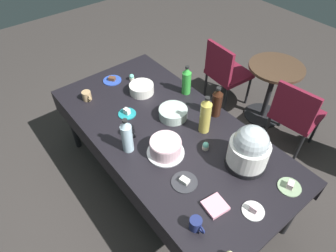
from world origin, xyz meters
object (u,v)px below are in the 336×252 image
cupcake_mint (132,77)px  soda_bottle_cola (217,102)px  maroon_chair_right (295,113)px  maroon_chair_left (225,71)px  dessert_plate_cobalt (112,80)px  ceramic_snack_bowl (142,89)px  cupcake_rose (206,146)px  frosted_layer_cake (166,147)px  round_cafe_table (272,83)px  slow_cooker (249,149)px  dessert_plate_white (253,210)px  coffee_mug_navy (196,224)px  potluck_table (168,136)px  glass_salad_bowl (173,113)px  soda_bottle_water (127,136)px  coffee_mug_tan (87,96)px  soda_bottle_lime_soda (187,81)px  coffee_mug_black (131,132)px  dessert_plate_sage (290,186)px  dessert_plate_charcoal (184,182)px  soda_bottle_ginger_ale (205,116)px  dessert_plate_teal (127,113)px

cupcake_mint → soda_bottle_cola: (0.88, 0.29, 0.10)m
maroon_chair_right → maroon_chair_left: bearing=-180.0°
dessert_plate_cobalt → maroon_chair_right: maroon_chair_right is taller
ceramic_snack_bowl → cupcake_rose: (0.89, -0.02, -0.01)m
frosted_layer_cake → round_cafe_table: size_ratio=0.40×
slow_cooker → dessert_plate_white: bearing=-41.6°
soda_bottle_cola → slow_cooker: bearing=-22.5°
coffee_mug_navy → dessert_plate_white: bearing=67.8°
potluck_table → glass_salad_bowl: size_ratio=8.96×
frosted_layer_cake → ceramic_snack_bowl: (-0.73, 0.29, -0.02)m
glass_salad_bowl → round_cafe_table: (0.05, 1.41, -0.29)m
soda_bottle_water → coffee_mug_tan: (-0.74, 0.04, -0.10)m
soda_bottle_lime_soda → soda_bottle_water: 0.85m
dessert_plate_white → soda_bottle_lime_soda: 1.30m
round_cafe_table → soda_bottle_water: bearing=-89.4°
frosted_layer_cake → dessert_plate_cobalt: bearing=171.1°
coffee_mug_black → maroon_chair_right: size_ratio=0.13×
potluck_table → dessert_plate_sage: size_ratio=13.70×
soda_bottle_water → coffee_mug_tan: bearing=177.3°
ceramic_snack_bowl → dessert_plate_sage: 1.51m
coffee_mug_tan → dessert_plate_charcoal: bearing=4.5°
soda_bottle_ginger_ale → coffee_mug_navy: bearing=-46.9°
potluck_table → dessert_plate_teal: size_ratio=14.18×
soda_bottle_water → soda_bottle_cola: bearing=80.8°
maroon_chair_left → coffee_mug_black: bearing=-75.2°
dessert_plate_white → cupcake_rose: cupcake_rose is taller
dessert_plate_sage → coffee_mug_tan: 1.84m
slow_cooker → maroon_chair_right: bearing=101.2°
slow_cooker → glass_salad_bowl: slow_cooker is taller
ceramic_snack_bowl → dessert_plate_cobalt: (-0.34, -0.12, -0.04)m
dessert_plate_cobalt → maroon_chair_right: 1.87m
glass_salad_bowl → dessert_plate_white: (1.02, -0.17, -0.03)m
dessert_plate_charcoal → coffee_mug_navy: (0.29, -0.16, 0.04)m
potluck_table → ceramic_snack_bowl: 0.57m
coffee_mug_navy → maroon_chair_right: bearing=101.8°
potluck_table → coffee_mug_tan: bearing=-157.0°
soda_bottle_cola → dessert_plate_teal: bearing=-128.6°
ceramic_snack_bowl → coffee_mug_navy: size_ratio=1.93×
glass_salad_bowl → soda_bottle_ginger_ale: soda_bottle_ginger_ale is taller
soda_bottle_water → coffee_mug_black: size_ratio=2.75×
ceramic_snack_bowl → soda_bottle_water: 0.72m
coffee_mug_black → round_cafe_table: bearing=87.3°
potluck_table → soda_bottle_water: 0.42m
cupcake_mint → dessert_plate_charcoal: bearing=-17.3°
slow_cooker → coffee_mug_black: 0.92m
glass_salad_bowl → round_cafe_table: 1.44m
soda_bottle_lime_soda → maroon_chair_left: soda_bottle_lime_soda is taller
soda_bottle_ginger_ale → soda_bottle_lime_soda: (-0.47, 0.22, -0.03)m
slow_cooker → frosted_layer_cake: bearing=-138.6°
frosted_layer_cake → soda_bottle_cola: size_ratio=1.01×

